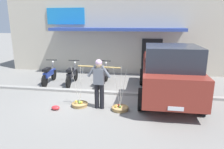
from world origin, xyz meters
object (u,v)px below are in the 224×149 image
object	(u,v)px
fruit_basket_left_side	(120,108)
motorcycle_nearest_shop	(49,74)
fruit_vendor	(99,81)
plastic_litter_bag	(56,108)
motorcycle_second_in_row	(72,75)
motorcycle_third_in_row	(103,76)
fruit_basket_right_side	(80,104)
parked_truck	(168,72)

from	to	relation	value
fruit_basket_left_side	motorcycle_nearest_shop	size ratio (longest dim) A/B	0.80
fruit_vendor	motorcycle_nearest_shop	xyz separation A→B (m)	(-3.01, 2.44, -0.52)
fruit_vendor	plastic_litter_bag	world-z (taller)	fruit_vendor
motorcycle_second_in_row	motorcycle_third_in_row	xyz separation A→B (m)	(1.46, 0.14, 0.00)
fruit_vendor	fruit_basket_right_side	bearing A→B (deg)	175.63
motorcycle_second_in_row	parked_truck	size ratio (longest dim) A/B	0.38
motorcycle_third_in_row	plastic_litter_bag	bearing A→B (deg)	-108.32
plastic_litter_bag	motorcycle_nearest_shop	bearing A→B (deg)	119.26
fruit_basket_left_side	fruit_basket_right_side	xyz separation A→B (m)	(-1.44, 0.11, 0.00)
fruit_vendor	motorcycle_second_in_row	size ratio (longest dim) A/B	0.93
fruit_vendor	parked_truck	world-z (taller)	parked_truck
parked_truck	plastic_litter_bag	distance (m)	4.31
parked_truck	motorcycle_nearest_shop	bearing A→B (deg)	169.09
motorcycle_nearest_shop	motorcycle_third_in_row	bearing A→B (deg)	4.32
fruit_vendor	motorcycle_nearest_shop	bearing A→B (deg)	140.92
motorcycle_third_in_row	motorcycle_nearest_shop	bearing A→B (deg)	-175.68
fruit_vendor	motorcycle_third_in_row	size ratio (longest dim) A/B	0.93
motorcycle_third_in_row	motorcycle_second_in_row	bearing A→B (deg)	-174.61
fruit_basket_right_side	motorcycle_second_in_row	xyz separation A→B (m)	(-1.17, 2.45, 0.37)
fruit_basket_left_side	parked_truck	xyz separation A→B (m)	(1.66, 1.46, 0.95)
fruit_vendor	motorcycle_second_in_row	xyz separation A→B (m)	(-1.89, 2.50, -0.52)
fruit_basket_left_side	plastic_litter_bag	distance (m)	2.17
fruit_vendor	motorcycle_nearest_shop	size ratio (longest dim) A/B	0.93
fruit_basket_right_side	motorcycle_second_in_row	size ratio (longest dim) A/B	0.80
parked_truck	plastic_litter_bag	size ratio (longest dim) A/B	16.92
fruit_basket_right_side	plastic_litter_bag	bearing A→B (deg)	-148.81
motorcycle_third_in_row	parked_truck	xyz separation A→B (m)	(2.81, -1.23, 0.58)
fruit_vendor	fruit_basket_left_side	xyz separation A→B (m)	(0.72, -0.05, -0.90)
fruit_basket_left_side	motorcycle_third_in_row	world-z (taller)	fruit_basket_left_side
motorcycle_nearest_shop	plastic_litter_bag	size ratio (longest dim) A/B	6.49
fruit_basket_right_side	motorcycle_third_in_row	distance (m)	2.63
parked_truck	plastic_litter_bag	world-z (taller)	parked_truck
motorcycle_second_in_row	plastic_litter_bag	xyz separation A→B (m)	(0.46, -2.87, -0.38)
fruit_vendor	motorcycle_third_in_row	bearing A→B (deg)	99.33
plastic_litter_bag	fruit_vendor	bearing A→B (deg)	14.65
plastic_litter_bag	fruit_basket_right_side	bearing A→B (deg)	31.19
fruit_basket_right_side	plastic_litter_bag	world-z (taller)	fruit_basket_right_side
motorcycle_nearest_shop	motorcycle_second_in_row	world-z (taller)	same
fruit_basket_left_side	motorcycle_second_in_row	distance (m)	3.67
motorcycle_second_in_row	motorcycle_nearest_shop	bearing A→B (deg)	-177.08
fruit_basket_left_side	fruit_basket_right_side	distance (m)	1.44
motorcycle_third_in_row	plastic_litter_bag	xyz separation A→B (m)	(-1.00, -3.01, -0.38)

